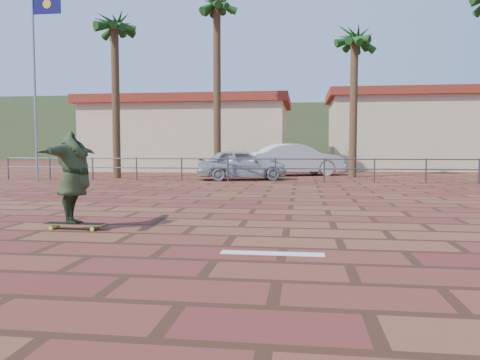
% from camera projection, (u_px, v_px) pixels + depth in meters
% --- Properties ---
extents(ground, '(120.00, 120.00, 0.00)m').
position_uv_depth(ground, '(234.00, 236.00, 7.58)').
color(ground, brown).
rests_on(ground, ground).
extents(paint_stripe, '(1.40, 0.22, 0.01)m').
position_uv_depth(paint_stripe, '(272.00, 253.00, 6.30)').
color(paint_stripe, white).
rests_on(paint_stripe, ground).
extents(guardrail, '(24.06, 0.06, 1.00)m').
position_uv_depth(guardrail, '(275.00, 165.00, 19.40)').
color(guardrail, '#47494F').
rests_on(guardrail, ground).
extents(flagpole, '(1.30, 0.10, 8.00)m').
position_uv_depth(flagpole, '(37.00, 70.00, 19.42)').
color(flagpole, gray).
rests_on(flagpole, ground).
extents(palm_far_left, '(2.40, 2.40, 8.25)m').
position_uv_depth(palm_far_left, '(115.00, 29.00, 21.43)').
color(palm_far_left, brown).
rests_on(palm_far_left, ground).
extents(palm_left, '(2.40, 2.40, 9.45)m').
position_uv_depth(palm_left, '(217.00, 10.00, 22.25)').
color(palm_left, brown).
rests_on(palm_left, ground).
extents(palm_center, '(2.40, 2.40, 7.75)m').
position_uv_depth(palm_center, '(355.00, 43.00, 22.00)').
color(palm_center, brown).
rests_on(palm_center, ground).
extents(building_west, '(12.60, 7.60, 4.50)m').
position_uv_depth(building_west, '(191.00, 134.00, 29.96)').
color(building_west, beige).
rests_on(building_west, ground).
extents(building_east, '(10.60, 6.60, 5.00)m').
position_uv_depth(building_east, '(410.00, 130.00, 30.08)').
color(building_east, beige).
rests_on(building_east, ground).
extents(hill_front, '(70.00, 18.00, 6.00)m').
position_uv_depth(hill_front, '(293.00, 134.00, 56.81)').
color(hill_front, '#384C28').
rests_on(hill_front, ground).
extents(hill_back, '(35.00, 14.00, 8.00)m').
position_uv_depth(hill_back, '(136.00, 129.00, 65.56)').
color(hill_back, '#384C28').
rests_on(hill_back, ground).
extents(longboard, '(1.11, 0.28, 0.11)m').
position_uv_depth(longboard, '(75.00, 224.00, 8.15)').
color(longboard, olive).
rests_on(longboard, ground).
extents(skateboarder, '(0.65, 2.01, 1.61)m').
position_uv_depth(skateboarder, '(73.00, 177.00, 8.09)').
color(skateboarder, '#2C3B20').
rests_on(skateboarder, longboard).
extents(car_silver, '(4.22, 2.49, 1.35)m').
position_uv_depth(car_silver, '(242.00, 165.00, 20.59)').
color(car_silver, '#AAADB1').
rests_on(car_silver, ground).
extents(car_white, '(5.15, 3.52, 1.61)m').
position_uv_depth(car_white, '(295.00, 160.00, 23.74)').
color(car_white, silver).
rests_on(car_white, ground).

